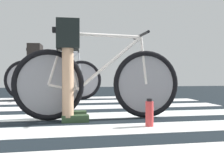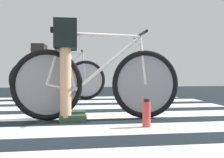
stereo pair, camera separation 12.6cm
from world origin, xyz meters
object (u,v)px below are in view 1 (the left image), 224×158
(cyclist_2_of_2, at_px, (36,64))
(water_bottle, at_px, (149,113))
(bicycle_2_of_2, at_px, (53,79))
(bicycle_1_of_2, at_px, (98,82))
(cyclist_1_of_2, at_px, (68,56))

(cyclist_2_of_2, height_order, water_bottle, cyclist_2_of_2)
(bicycle_2_of_2, bearing_deg, water_bottle, -67.20)
(bicycle_1_of_2, xyz_separation_m, cyclist_2_of_2, (-0.83, 2.24, 0.26))
(bicycle_1_of_2, xyz_separation_m, water_bottle, (0.39, -0.48, -0.27))
(water_bottle, bearing_deg, cyclist_1_of_2, 145.28)
(bicycle_2_of_2, bearing_deg, cyclist_1_of_2, -80.40)
(bicycle_2_of_2, relative_size, cyclist_2_of_2, 1.73)
(bicycle_1_of_2, distance_m, bicycle_2_of_2, 2.28)
(cyclist_1_of_2, xyz_separation_m, water_bottle, (0.70, -0.48, -0.53))
(cyclist_1_of_2, relative_size, cyclist_2_of_2, 0.99)
(bicycle_2_of_2, bearing_deg, bicycle_1_of_2, -72.59)
(bicycle_1_of_2, relative_size, bicycle_2_of_2, 1.00)
(water_bottle, bearing_deg, bicycle_1_of_2, 128.88)
(cyclist_1_of_2, bearing_deg, bicycle_1_of_2, 0.00)
(bicycle_1_of_2, xyz_separation_m, cyclist_1_of_2, (-0.31, 0.00, 0.26))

